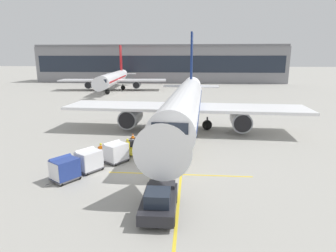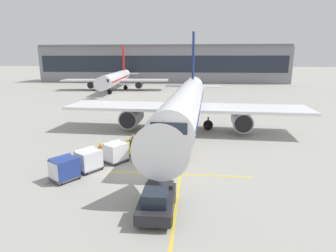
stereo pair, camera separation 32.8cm
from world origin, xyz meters
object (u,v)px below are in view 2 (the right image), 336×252
ground_crew_by_carts (101,150)px  baggage_cart_second (88,159)px  parked_airplane (186,104)px  baggage_cart_lead (115,152)px  pushback_tug (157,201)px  ground_crew_by_loader (128,146)px  belt_loader (142,144)px  baggage_cart_third (64,168)px  distant_airplane (116,79)px  safety_cone_engine_keepout (133,136)px

ground_crew_by_carts → baggage_cart_second: bearing=-96.9°
ground_crew_by_carts → parked_airplane: bearing=58.3°
baggage_cart_lead → pushback_tug: baggage_cart_lead is taller
parked_airplane → baggage_cart_second: 16.80m
pushback_tug → ground_crew_by_loader: size_ratio=2.53×
pushback_tug → ground_crew_by_carts: (-6.47, 8.82, 0.17)m
belt_loader → baggage_cart_third: bearing=-123.3°
parked_airplane → ground_crew_by_loader: (-5.35, -10.52, -2.65)m
parked_airplane → ground_crew_by_loader: parked_airplane is taller
baggage_cart_second → distant_airplane: size_ratio=0.07×
distant_airplane → belt_loader: bearing=-72.1°
baggage_cart_third → distant_airplane: bearing=101.8°
baggage_cart_lead → distant_airplane: (-16.35, 59.57, 2.42)m
baggage_cart_second → pushback_tug: bearing=-43.2°
belt_loader → ground_crew_by_loader: (-1.20, -1.22, 0.10)m
baggage_cart_second → ground_crew_by_carts: size_ratio=1.55×
baggage_cart_lead → distant_airplane: 61.82m
safety_cone_engine_keepout → parked_airplane: bearing=35.4°
baggage_cart_third → safety_cone_engine_keepout: bearing=76.8°
pushback_tug → baggage_cart_lead: bearing=120.3°
ground_crew_by_loader → distant_airplane: 60.23m
baggage_cart_lead → ground_crew_by_loader: (0.72, 1.86, -0.00)m
belt_loader → safety_cone_engine_keepout: (-1.98, 4.95, -0.58)m
baggage_cart_third → ground_crew_by_loader: (3.67, 6.20, -0.00)m
belt_loader → baggage_cart_second: 6.48m
belt_loader → ground_crew_by_loader: belt_loader is taller
pushback_tug → safety_cone_engine_keepout: (-5.08, 16.64, -0.51)m
ground_crew_by_loader → ground_crew_by_carts: bearing=-142.8°
belt_loader → baggage_cart_lead: size_ratio=1.76×
parked_airplane → baggage_cart_third: bearing=-118.4°
parked_airplane → ground_crew_by_carts: size_ratio=23.91×
ground_crew_by_loader → pushback_tug: bearing=-67.7°
ground_crew_by_loader → distant_airplane: distant_airplane is taller
baggage_cart_second → belt_loader: bearing=55.4°
baggage_cart_lead → baggage_cart_second: (-1.75, -2.25, 0.00)m
baggage_cart_second → safety_cone_engine_keepout: 10.45m
baggage_cart_second → ground_crew_by_loader: 4.80m
ground_crew_by_loader → baggage_cart_lead: bearing=-111.2°
safety_cone_engine_keepout → distant_airplane: 54.14m
baggage_cart_third → ground_crew_by_loader: size_ratio=1.55×
baggage_cart_lead → baggage_cart_second: size_ratio=1.00×
safety_cone_engine_keepout → distant_airplane: size_ratio=0.02×
belt_loader → safety_cone_engine_keepout: size_ratio=7.28×
ground_crew_by_loader → safety_cone_engine_keepout: bearing=97.1°
distant_airplane → ground_crew_by_loader: bearing=-73.5°
baggage_cart_third → distant_airplane: 65.34m
baggage_cart_third → safety_cone_engine_keepout: 12.72m
parked_airplane → baggage_cart_third: size_ratio=15.42×
belt_loader → ground_crew_by_loader: size_ratio=2.73×
belt_loader → safety_cone_engine_keepout: bearing=111.7°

